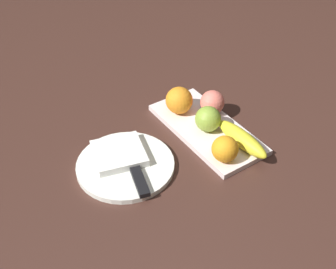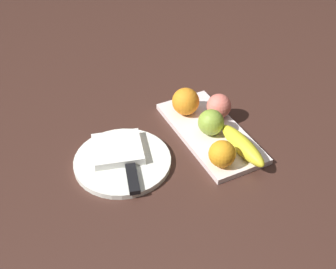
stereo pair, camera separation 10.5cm
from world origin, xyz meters
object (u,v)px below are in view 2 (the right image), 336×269
banana (242,145)px  orange_near_apple (186,101)px  orange_near_banana (222,154)px  dinner_plate (123,161)px  apple (211,122)px  fruit_tray (210,132)px  folded_napkin (118,149)px  knife (132,174)px  peach (219,106)px

banana → orange_near_apple: (0.20, 0.05, 0.02)m
orange_near_banana → dinner_plate: (0.12, 0.20, -0.04)m
apple → fruit_tray: bearing=-33.1°
orange_near_apple → folded_napkin: 0.23m
orange_near_apple → dinner_plate: size_ratio=0.31×
folded_napkin → orange_near_banana: bearing=-126.4°
dinner_plate → folded_napkin: (0.03, 0.00, 0.02)m
banana → knife: size_ratio=0.92×
fruit_tray → banana: banana is taller
peach → knife: peach is taller
fruit_tray → peach: peach is taller
dinner_plate → knife: bearing=179.4°
folded_napkin → knife: 0.09m
orange_near_apple → folded_napkin: orange_near_apple is taller
fruit_tray → dinner_plate: 0.24m
banana → folded_napkin: bearing=-117.8°
orange_near_apple → knife: bearing=124.8°
apple → knife: size_ratio=0.37×
fruit_tray → folded_napkin: bearing=83.2°
apple → knife: 0.24m
apple → banana: 0.10m
apple → knife: apple is taller
dinner_plate → folded_napkin: folded_napkin is taller
apple → peach: 0.07m
folded_napkin → knife: (-0.09, 0.00, -0.00)m
fruit_tray → banana: 0.11m
banana → dinner_plate: banana is taller
fruit_tray → knife: bearing=103.8°
knife → dinner_plate: bearing=15.1°
banana → dinner_plate: bearing=-112.6°
peach → knife: bearing=109.2°
orange_near_apple → knife: size_ratio=0.41×
orange_near_banana → fruit_tray: bearing=-19.3°
dinner_plate → banana: bearing=-111.3°
orange_near_banana → orange_near_apple: bearing=-5.3°
orange_near_apple → peach: 0.09m
apple → orange_near_apple: orange_near_apple is taller
orange_near_apple → dinner_plate: bearing=113.1°
apple → folded_napkin: size_ratio=0.56×
apple → peach: size_ratio=1.02×
orange_near_apple → knife: orange_near_apple is taller
orange_near_apple → dinner_plate: orange_near_apple is taller
peach → dinner_plate: (-0.04, 0.29, -0.04)m
apple → folded_napkin: apple is taller
dinner_plate → knife: (-0.06, 0.00, 0.01)m
fruit_tray → orange_near_banana: (-0.12, 0.04, 0.04)m
fruit_tray → knife: size_ratio=1.81×
orange_near_banana → peach: bearing=-29.4°
apple → orange_near_apple: (0.10, 0.02, 0.00)m
fruit_tray → apple: apple is taller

